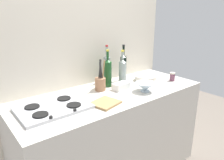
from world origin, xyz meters
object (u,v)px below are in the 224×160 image
object	(u,v)px
butter_dish	(121,86)
wine_bottle_leftmost	(108,72)
mixing_bowl	(145,87)
stovetop_hob	(53,108)
wine_bottle_mid_left	(122,71)
wine_bottle_mid_right	(107,68)
utensil_crock	(100,83)
condiment_jar_front	(172,77)
plate_stack	(146,78)
cutting_board	(105,103)
wine_bottle_rightmost	(123,67)

from	to	relation	value
butter_dish	wine_bottle_leftmost	bearing A→B (deg)	104.49
mixing_bowl	butter_dish	xyz separation A→B (m)	(-0.14, 0.18, -0.01)
stovetop_hob	butter_dish	size ratio (longest dim) A/B	3.26
wine_bottle_mid_left	wine_bottle_mid_right	size ratio (longest dim) A/B	0.90
stovetop_hob	wine_bottle_mid_right	world-z (taller)	wine_bottle_mid_right
wine_bottle_mid_left	utensil_crock	bearing A→B (deg)	-177.53
stovetop_hob	wine_bottle_mid_right	distance (m)	0.78
stovetop_hob	utensil_crock	size ratio (longest dim) A/B	1.76
mixing_bowl	condiment_jar_front	bearing A→B (deg)	5.43
plate_stack	wine_bottle_mid_right	bearing A→B (deg)	149.76
condiment_jar_front	cutting_board	size ratio (longest dim) A/B	0.43
wine_bottle_mid_left	wine_bottle_leftmost	bearing A→B (deg)	165.70
plate_stack	cutting_board	xyz separation A→B (m)	(-0.72, -0.23, -0.02)
wine_bottle_rightmost	condiment_jar_front	world-z (taller)	wine_bottle_rightmost
butter_dish	utensil_crock	world-z (taller)	utensil_crock
wine_bottle_leftmost	cutting_board	size ratio (longest dim) A/B	1.76
utensil_crock	condiment_jar_front	xyz separation A→B (m)	(0.77, -0.24, -0.03)
wine_bottle_mid_right	wine_bottle_rightmost	size ratio (longest dim) A/B	1.01
condiment_jar_front	wine_bottle_mid_left	bearing A→B (deg)	152.68
plate_stack	condiment_jar_front	xyz separation A→B (m)	(0.21, -0.19, 0.02)
wine_bottle_mid_left	mixing_bowl	bearing A→B (deg)	-85.77
wine_bottle_rightmost	condiment_jar_front	xyz separation A→B (m)	(0.41, -0.33, -0.10)
condiment_jar_front	cutting_board	bearing A→B (deg)	-177.30
plate_stack	condiment_jar_front	bearing A→B (deg)	-42.12
stovetop_hob	utensil_crock	xyz separation A→B (m)	(0.52, 0.12, 0.06)
plate_stack	butter_dish	bearing A→B (deg)	-172.56
wine_bottle_mid_right	butter_dish	size ratio (longest dim) A/B	2.44
wine_bottle_leftmost	utensil_crock	xyz separation A→B (m)	(-0.13, -0.05, -0.07)
wine_bottle_mid_left	butter_dish	world-z (taller)	wine_bottle_mid_left
butter_dish	cutting_board	xyz separation A→B (m)	(-0.32, -0.18, -0.02)
wine_bottle_leftmost	utensil_crock	size ratio (longest dim) A/B	1.24
stovetop_hob	wine_bottle_rightmost	world-z (taller)	wine_bottle_rightmost
wine_bottle_leftmost	wine_bottle_rightmost	bearing A→B (deg)	9.25
butter_dish	utensil_crock	bearing A→B (deg)	148.57
wine_bottle_mid_left	wine_bottle_rightmost	distance (m)	0.11
wine_bottle_leftmost	cutting_board	distance (m)	0.46
wine_bottle_rightmost	cutting_board	distance (m)	0.65
wine_bottle_mid_right	mixing_bowl	xyz separation A→B (m)	(0.10, -0.44, -0.10)
wine_bottle_mid_right	wine_bottle_rightmost	xyz separation A→B (m)	(0.16, -0.07, -0.00)
mixing_bowl	condiment_jar_front	world-z (taller)	condiment_jar_front
cutting_board	wine_bottle_leftmost	bearing A→B (deg)	49.87
plate_stack	utensil_crock	size ratio (longest dim) A/B	0.82
utensil_crock	mixing_bowl	bearing A→B (deg)	-43.01
butter_dish	cutting_board	bearing A→B (deg)	-150.63
cutting_board	wine_bottle_rightmost	bearing A→B (deg)	35.79
wine_bottle_mid_left	mixing_bowl	world-z (taller)	wine_bottle_mid_left
wine_bottle_mid_left	cutting_board	distance (m)	0.54
wine_bottle_leftmost	wine_bottle_rightmost	distance (m)	0.24
wine_bottle_leftmost	wine_bottle_mid_left	size ratio (longest dim) A/B	1.05
stovetop_hob	cutting_board	distance (m)	0.40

